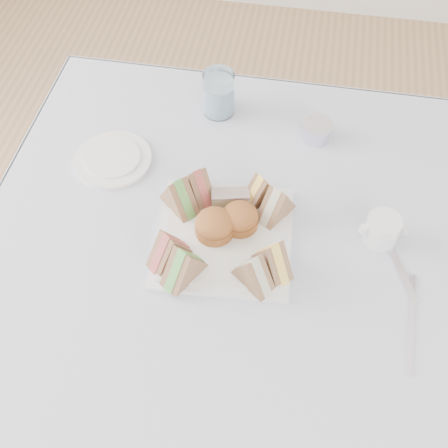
% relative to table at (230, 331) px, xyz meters
% --- Properties ---
extents(floor, '(4.00, 4.00, 0.00)m').
position_rel_table_xyz_m(floor, '(0.00, 0.00, -0.37)').
color(floor, '#9E7751').
rests_on(floor, ground).
extents(table, '(0.90, 0.90, 0.74)m').
position_rel_table_xyz_m(table, '(0.00, 0.00, 0.00)').
color(table, brown).
rests_on(table, floor).
extents(tablecloth, '(1.02, 1.02, 0.01)m').
position_rel_table_xyz_m(tablecloth, '(0.00, 0.00, 0.37)').
color(tablecloth, '#A2AAC4').
rests_on(tablecloth, table).
extents(serving_plate, '(0.28, 0.28, 0.01)m').
position_rel_table_xyz_m(serving_plate, '(-0.02, 0.01, 0.38)').
color(serving_plate, white).
rests_on(serving_plate, tablecloth).
extents(sandwich_fl_a, '(0.08, 0.09, 0.08)m').
position_rel_table_xyz_m(sandwich_fl_a, '(-0.11, -0.06, 0.43)').
color(sandwich_fl_a, '#A27C5C').
rests_on(sandwich_fl_a, serving_plate).
extents(sandwich_fl_b, '(0.08, 0.10, 0.08)m').
position_rel_table_xyz_m(sandwich_fl_b, '(-0.07, -0.09, 0.43)').
color(sandwich_fl_b, '#A27C5C').
rests_on(sandwich_fl_b, serving_plate).
extents(sandwich_fr_a, '(0.09, 0.09, 0.08)m').
position_rel_table_xyz_m(sandwich_fr_a, '(0.08, -0.04, 0.43)').
color(sandwich_fr_a, '#A27C5C').
rests_on(sandwich_fr_a, serving_plate).
extents(sandwich_fr_b, '(0.09, 0.08, 0.07)m').
position_rel_table_xyz_m(sandwich_fr_b, '(0.05, -0.08, 0.43)').
color(sandwich_fr_b, '#A27C5C').
rests_on(sandwich_fr_b, serving_plate).
extents(sandwich_bl_a, '(0.09, 0.09, 0.08)m').
position_rel_table_xyz_m(sandwich_bl_a, '(-0.12, 0.07, 0.43)').
color(sandwich_bl_a, '#A27C5C').
rests_on(sandwich_bl_a, serving_plate).
extents(sandwich_bl_b, '(0.09, 0.09, 0.08)m').
position_rel_table_xyz_m(sandwich_bl_b, '(-0.09, 0.11, 0.43)').
color(sandwich_bl_b, '#A27C5C').
rests_on(sandwich_bl_b, serving_plate).
extents(sandwich_br_a, '(0.08, 0.10, 0.08)m').
position_rel_table_xyz_m(sandwich_br_a, '(0.07, 0.08, 0.43)').
color(sandwich_br_a, '#A27C5C').
rests_on(sandwich_br_a, serving_plate).
extents(sandwich_br_b, '(0.08, 0.08, 0.07)m').
position_rel_table_xyz_m(sandwich_br_b, '(0.04, 0.12, 0.42)').
color(sandwich_br_b, '#A27C5C').
rests_on(sandwich_br_b, serving_plate).
extents(scone_left, '(0.09, 0.09, 0.05)m').
position_rel_table_xyz_m(scone_left, '(-0.04, 0.02, 0.41)').
color(scone_left, '#A5542E').
rests_on(scone_left, serving_plate).
extents(scone_right, '(0.10, 0.10, 0.05)m').
position_rel_table_xyz_m(scone_right, '(0.01, 0.04, 0.41)').
color(scone_right, '#A5542E').
rests_on(scone_right, serving_plate).
extents(pastry_slice, '(0.08, 0.05, 0.04)m').
position_rel_table_xyz_m(pastry_slice, '(-0.02, 0.09, 0.41)').
color(pastry_slice, tan).
rests_on(pastry_slice, serving_plate).
extents(side_plate, '(0.19, 0.19, 0.01)m').
position_rel_table_xyz_m(side_plate, '(-0.29, 0.18, 0.38)').
color(side_plate, white).
rests_on(side_plate, tablecloth).
extents(water_glass, '(0.08, 0.08, 0.11)m').
position_rel_table_xyz_m(water_glass, '(-0.09, 0.37, 0.43)').
color(water_glass, white).
rests_on(water_glass, tablecloth).
extents(tea_strainer, '(0.07, 0.07, 0.04)m').
position_rel_table_xyz_m(tea_strainer, '(0.14, 0.32, 0.40)').
color(tea_strainer, silver).
rests_on(tea_strainer, tablecloth).
extents(knife, '(0.08, 0.19, 0.00)m').
position_rel_table_xyz_m(knife, '(0.31, 0.02, 0.38)').
color(knife, silver).
rests_on(knife, tablecloth).
extents(fork, '(0.02, 0.17, 0.00)m').
position_rel_table_xyz_m(fork, '(0.34, -0.12, 0.38)').
color(fork, silver).
rests_on(fork, tablecloth).
extents(creamer_jug, '(0.09, 0.09, 0.06)m').
position_rel_table_xyz_m(creamer_jug, '(0.28, 0.07, 0.41)').
color(creamer_jug, white).
rests_on(creamer_jug, tablecloth).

